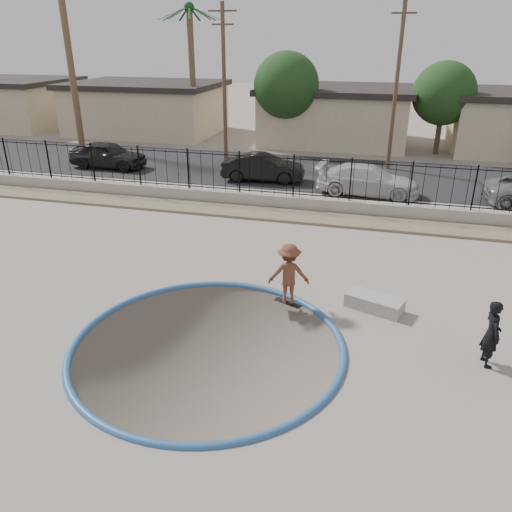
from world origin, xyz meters
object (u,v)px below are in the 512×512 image
Objects in this scene: skater at (289,277)px; videographer at (492,334)px; concrete_ledge at (375,303)px; car_c at (368,180)px; car_b at (263,167)px; skateboard at (288,303)px; car_a at (108,155)px.

skater is 5.41m from videographer.
concrete_ledge is 11.45m from car_c.
car_b is (-9.16, 14.52, -0.09)m from videographer.
skateboard is at bearing 61.31° from videographer.
skater reaches higher than car_a.
car_b is at bearing -85.08° from skater.
skater is 1.07× the size of videographer.
skater is 0.37× the size of car_c.
videographer is at bearing 5.72° from skateboard.
car_b is (9.53, -0.48, -0.05)m from car_a.
videographer is 3.43m from concrete_ledge.
concrete_ledge is at bearing -157.12° from car_b.
videographer is at bearing -36.30° from concrete_ledge.
skateboard is 13.54m from car_b.
car_a is at bearing 140.86° from concrete_ledge.
car_b is at bearing 20.69° from videographer.
skateboard is 0.55× the size of concrete_ledge.
car_a is (-15.97, 13.00, 0.60)m from concrete_ledge.
car_c is (5.57, -1.12, 0.00)m from car_b.
car_c is at bearing 3.43° from videographer.
videographer is 0.39× the size of car_b.
videographer reaches higher than skateboard.
car_a is (-13.52, 13.40, 0.74)m from skateboard.
car_a is at bearing 39.72° from videographer.
car_a reaches higher than skateboard.
car_c is (1.58, 11.80, 0.69)m from skateboard.
car_a is at bearing 88.34° from car_c.
skateboard is at bearing -167.19° from car_b.
car_b is (-3.99, 12.92, 0.69)m from skateboard.
car_b is at bearing 130.01° from skateboard.
skater is 11.91m from car_c.
videographer is 17.16m from car_b.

